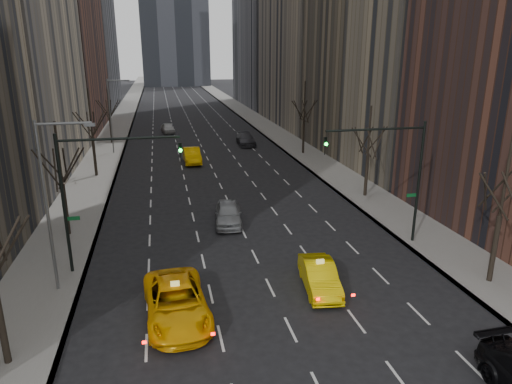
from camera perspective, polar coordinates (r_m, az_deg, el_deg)
sidewalk_left at (r=84.68m, az=-16.67°, el=8.17°), size 4.50×320.00×0.15m
sidewalk_right at (r=86.21m, az=-0.05°, el=9.03°), size 4.50×320.00×0.15m
tree_lw_b at (r=33.33m, az=-23.03°, el=0.88°), size 3.36×3.50×7.82m
tree_lw_c at (r=48.68m, az=-19.75°, el=6.41°), size 3.36×3.50×8.74m
tree_lw_d at (r=66.42m, az=-17.81°, el=8.82°), size 3.36×3.50×7.36m
tree_rw_a at (r=27.42m, az=28.16°, el=-2.80°), size 3.36×3.50×8.28m
tree_rw_b at (r=40.44m, az=13.80°, el=4.44°), size 3.36×3.50×7.82m
tree_rw_c at (r=56.85m, az=6.02°, el=8.74°), size 3.36×3.50×8.74m
traffic_mast_left at (r=26.67m, az=-19.65°, el=1.38°), size 6.69×0.39×8.00m
traffic_mast_right at (r=30.09m, az=17.14°, el=3.34°), size 6.69×0.39×8.00m
streetlight_near at (r=25.05m, az=-24.15°, el=0.19°), size 2.83×0.22×9.00m
streetlight_far at (r=59.15m, az=-17.47°, el=9.93°), size 2.83×0.22×9.00m
taxi_suv at (r=22.66m, az=-9.93°, el=-13.39°), size 3.27×6.40×1.73m
taxi_sedan at (r=25.05m, az=7.95°, el=-10.40°), size 2.18×4.80×1.53m
silver_sedan_ahead at (r=33.82m, az=-3.49°, el=-2.69°), size 2.49×4.98×1.63m
far_taxi at (r=52.98m, az=-8.01°, el=4.55°), size 1.92×5.27×1.72m
far_suv_grey at (r=62.72m, az=-1.28°, el=6.60°), size 2.31×5.46×1.57m
far_car_white at (r=73.59m, az=-10.96°, el=7.85°), size 2.34×4.62×1.51m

